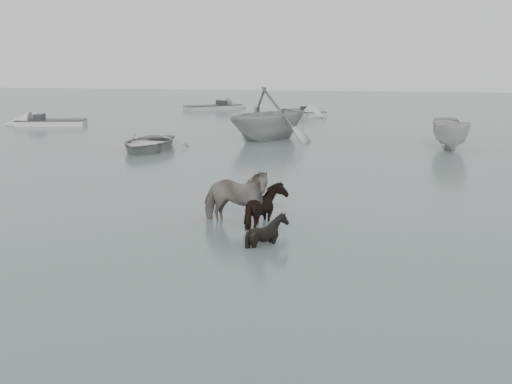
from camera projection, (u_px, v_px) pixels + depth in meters
ground at (292, 249)px, 14.85m from camera, size 140.00×140.00×0.00m
pony_pinto at (235, 192)px, 16.92m from camera, size 2.21×1.37×1.74m
pony_dark at (267, 199)px, 16.93m from camera, size 1.39×1.55×1.39m
pony_black at (267, 221)px, 15.14m from camera, size 1.07×0.97×1.11m
rowboat_lead at (148, 140)px, 30.39m from camera, size 3.30×4.56×0.93m
rowboat_trail at (269, 112)px, 34.12m from camera, size 7.14×7.34×2.95m
boat_small at (451, 132)px, 30.73m from camera, size 1.76×4.34×1.66m
skiff_outer at (51, 120)px, 41.24m from camera, size 6.17×3.01×0.75m
skiff_mid at (304, 110)px, 48.39m from camera, size 4.65×5.38×0.75m
skiff_far at (213, 105)px, 53.66m from camera, size 5.97×5.69×0.75m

